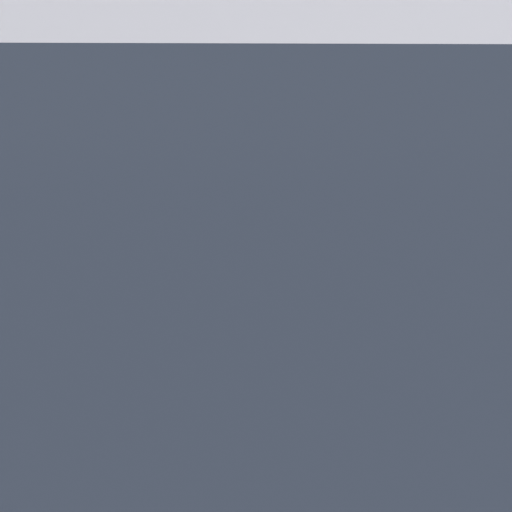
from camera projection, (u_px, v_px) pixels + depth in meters
sidewalk at (206, 407)px, 4.12m from camera, size 24.00×2.80×0.12m
building_facade at (197, 13)px, 6.66m from camera, size 24.00×0.30×5.31m
parking_meter at (256, 252)px, 2.92m from camera, size 0.22×0.14×1.54m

